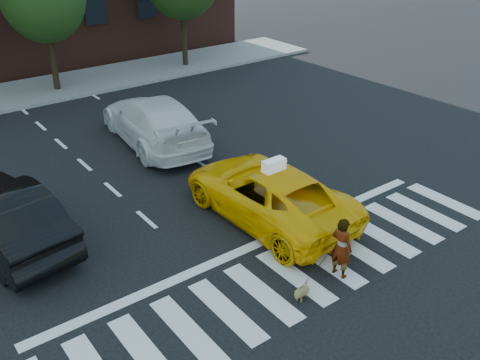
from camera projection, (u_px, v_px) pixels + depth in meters
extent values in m
plane|color=black|center=(295.00, 277.00, 12.67)|extent=(120.00, 120.00, 0.00)
cube|color=silver|center=(295.00, 276.00, 12.67)|extent=(13.00, 2.40, 0.01)
cube|color=silver|center=(253.00, 246.00, 13.80)|extent=(12.00, 0.30, 0.01)
cube|color=slate|center=(44.00, 90.00, 25.03)|extent=(30.00, 4.00, 0.15)
cylinder|color=black|center=(52.00, 54.00, 24.16)|extent=(0.28, 0.28, 3.55)
cylinder|color=black|center=(184.00, 31.00, 27.82)|extent=(0.28, 0.28, 3.85)
imported|color=#FFB905|center=(268.00, 193.00, 14.74)|extent=(2.65, 5.55, 1.53)
imported|color=black|center=(4.00, 216.00, 13.51)|extent=(2.44, 5.25, 1.67)
imported|color=silver|center=(154.00, 121.00, 19.33)|extent=(3.08, 6.16, 1.72)
imported|color=#999999|center=(341.00, 248.00, 12.38)|extent=(0.43, 0.60, 1.56)
ellipsoid|color=brown|center=(302.00, 292.00, 11.90)|extent=(0.46, 0.35, 0.23)
sphere|color=brown|center=(298.00, 294.00, 11.72)|extent=(0.22, 0.22, 0.17)
sphere|color=brown|center=(297.00, 297.00, 11.68)|extent=(0.10, 0.10, 0.08)
cylinder|color=brown|center=(306.00, 285.00, 12.02)|extent=(0.12, 0.08, 0.10)
sphere|color=brown|center=(296.00, 292.00, 11.73)|extent=(0.08, 0.08, 0.06)
sphere|color=brown|center=(300.00, 294.00, 11.67)|extent=(0.08, 0.08, 0.06)
cylinder|color=brown|center=(301.00, 300.00, 11.85)|extent=(0.06, 0.06, 0.11)
cylinder|color=brown|center=(297.00, 298.00, 11.89)|extent=(0.06, 0.06, 0.11)
cylinder|color=brown|center=(306.00, 294.00, 12.03)|extent=(0.06, 0.06, 0.11)
cylinder|color=brown|center=(302.00, 292.00, 12.07)|extent=(0.06, 0.06, 0.11)
cube|color=white|center=(274.00, 165.00, 14.17)|extent=(0.66, 0.29, 0.32)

